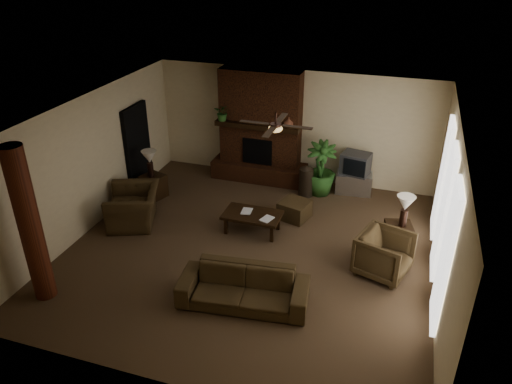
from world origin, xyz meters
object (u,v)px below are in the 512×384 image
(side_table_right, at_px, (398,237))
(tv_stand, at_px, (354,183))
(ottoman, at_px, (295,210))
(floor_vase, at_px, (306,179))
(sofa, at_px, (243,282))
(armchair_left, at_px, (133,201))
(log_column, at_px, (30,226))
(armchair_right, at_px, (384,252))
(lamp_left, at_px, (149,159))
(side_table_left, at_px, (153,186))
(coffee_table, at_px, (252,216))
(floor_plant, at_px, (320,179))
(lamp_right, at_px, (405,205))

(side_table_right, bearing_deg, tv_stand, 117.75)
(ottoman, height_order, floor_vase, floor_vase)
(sofa, bearing_deg, armchair_left, 143.56)
(sofa, bearing_deg, side_table_right, 39.57)
(log_column, bearing_deg, tv_stand, 50.56)
(armchair_right, relative_size, lamp_left, 1.40)
(floor_vase, bearing_deg, armchair_right, -51.95)
(log_column, bearing_deg, side_table_left, 89.40)
(coffee_table, xyz_separation_m, side_table_left, (-2.74, 0.78, -0.10))
(floor_plant, bearing_deg, sofa, -95.52)
(lamp_left, height_order, side_table_right, lamp_left)
(coffee_table, bearing_deg, ottoman, 49.43)
(ottoman, bearing_deg, armchair_right, -36.00)
(armchair_left, bearing_deg, armchair_right, 65.84)
(armchair_right, distance_m, lamp_right, 1.08)
(lamp_left, distance_m, side_table_right, 5.76)
(armchair_right, relative_size, lamp_right, 1.40)
(lamp_right, bearing_deg, side_table_left, 174.82)
(tv_stand, height_order, lamp_left, lamp_left)
(armchair_left, height_order, side_table_left, armchair_left)
(lamp_left, height_order, lamp_right, same)
(ottoman, distance_m, floor_vase, 1.15)
(coffee_table, xyz_separation_m, tv_stand, (1.78, 2.48, -0.12))
(coffee_table, distance_m, side_table_right, 2.96)
(side_table_right, bearing_deg, floor_vase, 142.96)
(floor_vase, bearing_deg, log_column, -124.81)
(armchair_left, bearing_deg, lamp_left, 167.66)
(log_column, height_order, ottoman, log_column)
(coffee_table, bearing_deg, tv_stand, 54.33)
(ottoman, relative_size, floor_plant, 0.46)
(coffee_table, bearing_deg, lamp_left, 164.91)
(floor_plant, relative_size, side_table_right, 2.37)
(sofa, bearing_deg, floor_vase, 81.43)
(floor_vase, distance_m, side_table_right, 2.81)
(tv_stand, bearing_deg, sofa, -109.79)
(ottoman, bearing_deg, armchair_left, -158.97)
(tv_stand, distance_m, floor_vase, 1.21)
(log_column, distance_m, floor_vase, 6.19)
(sofa, height_order, armchair_left, armchair_left)
(sofa, distance_m, lamp_left, 4.48)
(floor_vase, bearing_deg, tv_stand, 26.13)
(coffee_table, height_order, floor_plant, floor_plant)
(log_column, relative_size, armchair_left, 2.33)
(floor_plant, height_order, side_table_left, floor_plant)
(armchair_left, distance_m, lamp_left, 1.27)
(coffee_table, distance_m, lamp_right, 3.07)
(sofa, relative_size, armchair_left, 1.81)
(coffee_table, bearing_deg, sofa, -75.55)
(lamp_left, bearing_deg, log_column, -90.50)
(sofa, distance_m, lamp_right, 3.51)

